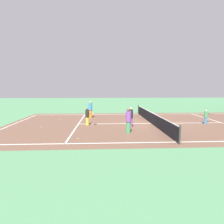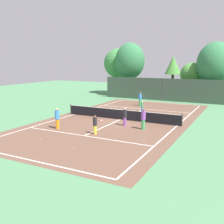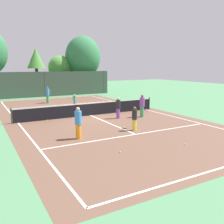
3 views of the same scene
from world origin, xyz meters
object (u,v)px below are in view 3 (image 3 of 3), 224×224
(player_0, at_px, (74,100))
(tennis_ball_0, at_px, (47,120))
(tennis_ball_5, at_px, (99,103))
(tennis_ball_3, at_px, (120,152))
(player_4, at_px, (48,95))
(player_2, at_px, (134,118))
(tennis_ball_4, at_px, (124,127))
(player_1, at_px, (142,106))
(player_3, at_px, (78,123))
(player_5, at_px, (118,108))
(tennis_ball_2, at_px, (186,123))
(tennis_ball_1, at_px, (185,144))

(player_0, bearing_deg, tennis_ball_0, -128.86)
(tennis_ball_5, bearing_deg, tennis_ball_3, -112.60)
(player_4, bearing_deg, tennis_ball_3, -93.86)
(player_2, xyz_separation_m, tennis_ball_5, (3.03, 11.08, -0.73))
(player_4, height_order, tennis_ball_4, player_4)
(player_1, distance_m, player_3, 7.16)
(player_5, bearing_deg, tennis_ball_3, -119.82)
(tennis_ball_0, bearing_deg, tennis_ball_5, 39.21)
(tennis_ball_4, bearing_deg, player_4, 96.71)
(player_2, bearing_deg, player_4, 96.99)
(tennis_ball_4, relative_size, tennis_ball_5, 1.00)
(tennis_ball_0, relative_size, tennis_ball_2, 1.00)
(player_0, bearing_deg, player_2, -89.66)
(player_0, distance_m, tennis_ball_0, 6.35)
(player_2, height_order, player_5, player_5)
(player_0, relative_size, tennis_ball_0, 18.79)
(player_5, distance_m, tennis_ball_0, 5.31)
(player_0, relative_size, player_5, 0.77)
(player_0, distance_m, tennis_ball_1, 13.93)
(player_2, bearing_deg, tennis_ball_0, 127.06)
(player_2, height_order, tennis_ball_2, player_2)
(tennis_ball_2, bearing_deg, player_0, 111.71)
(player_4, relative_size, tennis_ball_2, 26.79)
(player_5, relative_size, tennis_ball_4, 24.33)
(tennis_ball_0, relative_size, tennis_ball_5, 1.00)
(player_1, bearing_deg, player_5, 166.47)
(player_1, relative_size, tennis_ball_0, 26.56)
(player_0, relative_size, tennis_ball_4, 18.79)
(player_1, height_order, tennis_ball_3, player_1)
(tennis_ball_4, bearing_deg, player_5, 67.10)
(player_2, relative_size, player_4, 0.84)
(player_1, bearing_deg, player_2, -132.33)
(tennis_ball_4, bearing_deg, tennis_ball_1, -80.22)
(player_3, relative_size, tennis_ball_5, 26.61)
(player_3, distance_m, tennis_ball_4, 3.73)
(player_3, bearing_deg, tennis_ball_5, 58.82)
(player_3, distance_m, tennis_ball_3, 3.25)
(player_1, height_order, player_5, player_1)
(player_0, distance_m, player_3, 10.88)
(player_2, height_order, player_4, player_4)
(player_4, bearing_deg, player_2, -83.01)
(player_2, xyz_separation_m, tennis_ball_3, (-2.84, -3.03, -0.73))
(tennis_ball_1, height_order, tennis_ball_4, same)
(player_5, relative_size, tennis_ball_5, 24.33)
(player_5, height_order, tennis_ball_5, player_5)
(player_5, distance_m, tennis_ball_1, 7.22)
(tennis_ball_4, xyz_separation_m, tennis_ball_5, (3.21, 10.14, 0.00))
(tennis_ball_1, bearing_deg, player_4, 97.52)
(player_3, xyz_separation_m, player_5, (4.59, 3.52, -0.08))
(player_4, bearing_deg, player_0, -65.63)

